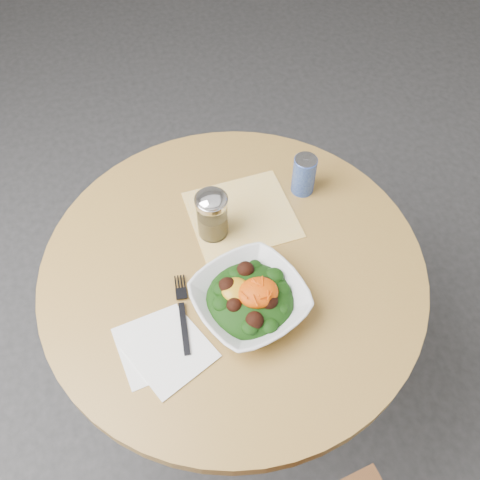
{
  "coord_description": "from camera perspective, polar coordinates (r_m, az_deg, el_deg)",
  "views": [
    {
      "loc": [
        -0.16,
        -0.65,
        1.8
      ],
      "look_at": [
        0.02,
        0.03,
        0.81
      ],
      "focal_mm": 40.0,
      "sensor_mm": 36.0,
      "label": 1
    }
  ],
  "objects": [
    {
      "name": "fork",
      "position": [
        1.19,
        -6.13,
        -7.51
      ],
      "size": [
        0.04,
        0.2,
        0.0
      ],
      "color": "black",
      "rests_on": "table"
    },
    {
      "name": "table",
      "position": [
        1.42,
        -0.67,
        -7.09
      ],
      "size": [
        0.9,
        0.9,
        0.75
      ],
      "color": "black",
      "rests_on": "ground"
    },
    {
      "name": "cloth_napkin",
      "position": [
        1.33,
        0.2,
        2.72
      ],
      "size": [
        0.26,
        0.24,
        0.0
      ],
      "primitive_type": "cube",
      "rotation": [
        0.0,
        0.0,
        0.06
      ],
      "color": "#F0A00C",
      "rests_on": "table"
    },
    {
      "name": "ground",
      "position": [
        1.92,
        -0.51,
        -14.95
      ],
      "size": [
        6.0,
        6.0,
        0.0
      ],
      "primitive_type": "plane",
      "color": "#2D2C2F",
      "rests_on": "ground"
    },
    {
      "name": "paper_napkins",
      "position": [
        1.16,
        -8.19,
        -11.42
      ],
      "size": [
        0.22,
        0.21,
        0.0
      ],
      "color": "white",
      "rests_on": "table"
    },
    {
      "name": "spice_shaker",
      "position": [
        1.25,
        -2.98,
        2.72
      ],
      "size": [
        0.08,
        0.08,
        0.14
      ],
      "color": "silver",
      "rests_on": "table"
    },
    {
      "name": "beverage_can",
      "position": [
        1.35,
        6.84,
        6.94
      ],
      "size": [
        0.06,
        0.06,
        0.11
      ],
      "color": "#0D2298",
      "rests_on": "table"
    },
    {
      "name": "salad_bowl",
      "position": [
        1.16,
        1.06,
        -6.29
      ],
      "size": [
        0.3,
        0.3,
        0.09
      ],
      "color": "silver",
      "rests_on": "table"
    }
  ]
}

